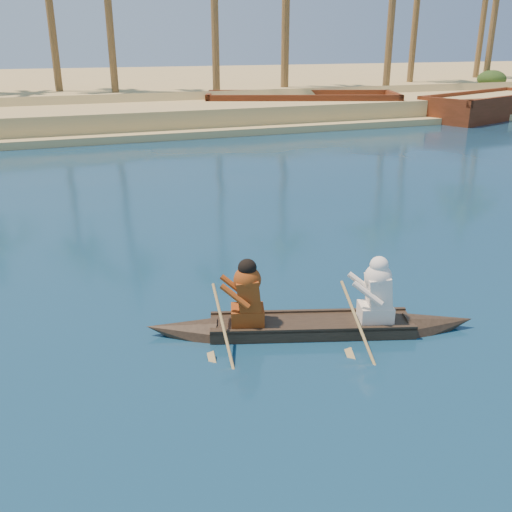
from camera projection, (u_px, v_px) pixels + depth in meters
name	position (u px, v px, depth m)	size (l,w,h in m)	color
sandy_embankment	(174.00, 88.00, 51.53)	(150.00, 51.00, 1.50)	tan
shrub_cluster	(226.00, 95.00, 37.83)	(100.00, 6.00, 2.40)	#1B3B15
canoe	(312.00, 316.00, 9.63)	(5.56, 2.41, 1.54)	#372A1E
barge_mid	(302.00, 108.00, 35.22)	(12.23, 7.59, 1.93)	maroon
barge_right	(488.00, 107.00, 36.33)	(11.18, 6.92, 1.77)	maroon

